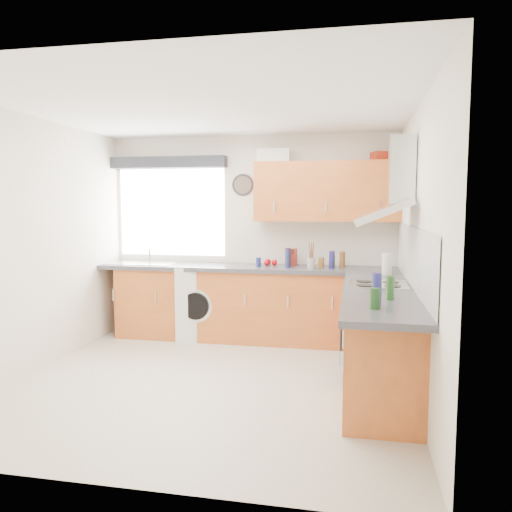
% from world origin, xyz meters
% --- Properties ---
extents(ground_plane, '(3.60, 3.60, 0.00)m').
position_xyz_m(ground_plane, '(0.00, 0.00, 0.00)').
color(ground_plane, beige).
extents(ceiling, '(3.60, 3.60, 0.02)m').
position_xyz_m(ceiling, '(0.00, 0.00, 2.50)').
color(ceiling, white).
rests_on(ceiling, wall_back).
extents(wall_back, '(3.60, 0.02, 2.50)m').
position_xyz_m(wall_back, '(0.00, 1.80, 1.25)').
color(wall_back, silver).
rests_on(wall_back, ground_plane).
extents(wall_front, '(3.60, 0.02, 2.50)m').
position_xyz_m(wall_front, '(0.00, -1.80, 1.25)').
color(wall_front, silver).
rests_on(wall_front, ground_plane).
extents(wall_left, '(0.02, 3.60, 2.50)m').
position_xyz_m(wall_left, '(-1.80, 0.00, 1.25)').
color(wall_left, silver).
rests_on(wall_left, ground_plane).
extents(wall_right, '(0.02, 3.60, 2.50)m').
position_xyz_m(wall_right, '(1.80, 0.00, 1.25)').
color(wall_right, silver).
rests_on(wall_right, ground_plane).
extents(window, '(1.40, 0.02, 1.10)m').
position_xyz_m(window, '(-1.05, 1.79, 1.55)').
color(window, silver).
rests_on(window, wall_back).
extents(window_blind, '(1.50, 0.18, 0.14)m').
position_xyz_m(window_blind, '(-1.05, 1.70, 2.18)').
color(window_blind, '#25262C').
rests_on(window_blind, wall_back).
extents(splashback, '(0.01, 3.00, 0.54)m').
position_xyz_m(splashback, '(1.79, 0.30, 1.18)').
color(splashback, white).
rests_on(splashback, wall_right).
extents(base_cab_back, '(3.00, 0.58, 0.86)m').
position_xyz_m(base_cab_back, '(-0.10, 1.51, 0.43)').
color(base_cab_back, '#AC5321').
rests_on(base_cab_back, ground_plane).
extents(base_cab_corner, '(0.60, 0.60, 0.86)m').
position_xyz_m(base_cab_corner, '(1.50, 1.50, 0.43)').
color(base_cab_corner, '#AC5321').
rests_on(base_cab_corner, ground_plane).
extents(base_cab_right, '(0.58, 2.10, 0.86)m').
position_xyz_m(base_cab_right, '(1.51, 0.15, 0.43)').
color(base_cab_right, '#AC5321').
rests_on(base_cab_right, ground_plane).
extents(worktop_back, '(3.60, 0.62, 0.05)m').
position_xyz_m(worktop_back, '(0.00, 1.50, 0.89)').
color(worktop_back, '#343439').
rests_on(worktop_back, base_cab_back).
extents(worktop_right, '(0.62, 2.42, 0.05)m').
position_xyz_m(worktop_right, '(1.50, 0.00, 0.89)').
color(worktop_right, '#343439').
rests_on(worktop_right, base_cab_right).
extents(sink, '(0.84, 0.46, 0.10)m').
position_xyz_m(sink, '(-1.33, 1.50, 0.95)').
color(sink, '#BBBDC0').
rests_on(sink, worktop_back).
extents(oven, '(0.56, 0.58, 0.85)m').
position_xyz_m(oven, '(1.50, 0.30, 0.42)').
color(oven, black).
rests_on(oven, ground_plane).
extents(hob_plate, '(0.52, 0.52, 0.01)m').
position_xyz_m(hob_plate, '(1.50, 0.30, 0.92)').
color(hob_plate, '#BBBDC0').
rests_on(hob_plate, worktop_right).
extents(extractor_hood, '(0.52, 0.78, 0.66)m').
position_xyz_m(extractor_hood, '(1.60, 0.30, 1.77)').
color(extractor_hood, '#BBBDC0').
rests_on(extractor_hood, wall_right).
extents(upper_cabinets, '(1.70, 0.35, 0.70)m').
position_xyz_m(upper_cabinets, '(0.95, 1.62, 1.80)').
color(upper_cabinets, '#AC5321').
rests_on(upper_cabinets, wall_back).
extents(washing_machine, '(0.72, 0.70, 0.90)m').
position_xyz_m(washing_machine, '(-0.55, 1.52, 0.45)').
color(washing_machine, silver).
rests_on(washing_machine, ground_plane).
extents(wall_clock, '(0.27, 0.04, 0.27)m').
position_xyz_m(wall_clock, '(-0.10, 1.78, 1.89)').
color(wall_clock, '#25262C').
rests_on(wall_clock, wall_back).
extents(casserole, '(0.40, 0.30, 0.16)m').
position_xyz_m(casserole, '(0.30, 1.72, 2.23)').
color(casserole, silver).
rests_on(casserole, upper_cabinets).
extents(storage_box, '(0.29, 0.27, 0.11)m').
position_xyz_m(storage_box, '(1.58, 1.72, 2.20)').
color(storage_box, red).
rests_on(storage_box, upper_cabinets).
extents(utensil_pot, '(0.10, 0.10, 0.12)m').
position_xyz_m(utensil_pot, '(0.80, 1.35, 0.97)').
color(utensil_pot, gray).
rests_on(utensil_pot, worktop_back).
extents(kitchen_roll, '(0.12, 0.12, 0.23)m').
position_xyz_m(kitchen_roll, '(1.62, 1.05, 1.02)').
color(kitchen_roll, silver).
rests_on(kitchen_roll, worktop_right).
extents(tomato_cluster, '(0.17, 0.17, 0.07)m').
position_xyz_m(tomato_cluster, '(0.27, 1.63, 0.95)').
color(tomato_cluster, '#BB010C').
rests_on(tomato_cluster, worktop_back).
extents(jar_0, '(0.07, 0.07, 0.23)m').
position_xyz_m(jar_0, '(0.51, 1.46, 1.02)').
color(jar_0, '#3F161A').
rests_on(jar_0, worktop_back).
extents(jar_1, '(0.04, 0.04, 0.21)m').
position_xyz_m(jar_1, '(0.58, 1.64, 1.01)').
color(jar_1, maroon).
rests_on(jar_1, worktop_back).
extents(jar_2, '(0.05, 0.05, 0.22)m').
position_xyz_m(jar_2, '(0.52, 1.46, 1.02)').
color(jar_2, black).
rests_on(jar_2, worktop_back).
extents(jar_3, '(0.06, 0.06, 0.20)m').
position_xyz_m(jar_3, '(1.03, 1.43, 1.01)').
color(jar_3, navy).
rests_on(jar_3, worktop_back).
extents(jar_4, '(0.06, 0.06, 0.15)m').
position_xyz_m(jar_4, '(1.04, 1.44, 0.99)').
color(jar_4, '#18451A').
rests_on(jar_4, worktop_back).
extents(jar_5, '(0.06, 0.06, 0.20)m').
position_xyz_m(jar_5, '(0.54, 1.67, 1.01)').
color(jar_5, '#501310').
rests_on(jar_5, worktop_back).
extents(jar_6, '(0.05, 0.05, 0.22)m').
position_xyz_m(jar_6, '(0.51, 1.42, 1.02)').
color(jar_6, navy).
rests_on(jar_6, worktop_back).
extents(jar_7, '(0.06, 0.06, 0.14)m').
position_xyz_m(jar_7, '(0.57, 1.66, 0.98)').
color(jar_7, maroon).
rests_on(jar_7, worktop_back).
extents(jar_8, '(0.06, 0.06, 0.18)m').
position_xyz_m(jar_8, '(1.14, 1.61, 1.00)').
color(jar_8, brown).
rests_on(jar_8, worktop_back).
extents(jar_9, '(0.06, 0.06, 0.11)m').
position_xyz_m(jar_9, '(0.16, 1.43, 0.97)').
color(jar_9, navy).
rests_on(jar_9, worktop_back).
extents(jar_10, '(0.07, 0.07, 0.12)m').
position_xyz_m(jar_10, '(0.90, 1.47, 0.97)').
color(jar_10, brown).
rests_on(jar_10, worktop_back).
extents(bottle_0, '(0.07, 0.07, 0.24)m').
position_xyz_m(bottle_0, '(1.45, -0.67, 1.03)').
color(bottle_0, navy).
rests_on(bottle_0, worktop_right).
extents(bottle_1, '(0.06, 0.06, 0.19)m').
position_xyz_m(bottle_1, '(1.56, -0.40, 1.00)').
color(bottle_1, '#234E1C').
rests_on(bottle_1, worktop_right).
extents(bottle_2, '(0.07, 0.07, 0.15)m').
position_xyz_m(bottle_2, '(1.43, -0.78, 0.98)').
color(bottle_2, '#193F16').
rests_on(bottle_2, worktop_right).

